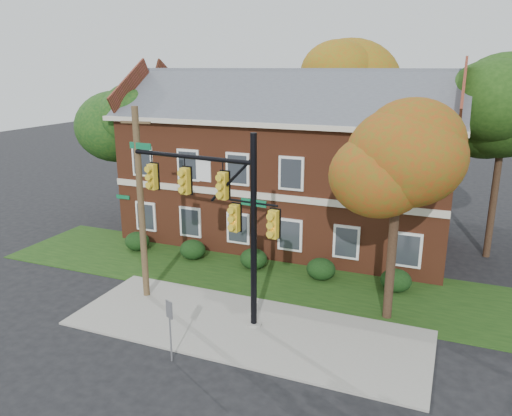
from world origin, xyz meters
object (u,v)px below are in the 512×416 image
at_px(hedge_far_right, 396,280).
at_px(sign_post, 170,321).
at_px(hedge_center, 254,259).
at_px(tree_near_right, 405,157).
at_px(tree_left_rear, 133,120).
at_px(tree_far_rear, 344,82).
at_px(traffic_signal, 222,207).
at_px(utility_pole, 141,205).
at_px(apartment_building, 288,155).
at_px(hedge_left, 193,250).
at_px(hedge_far_left, 137,241).
at_px(hedge_right, 321,269).

relative_size(hedge_far_right, sign_post, 0.61).
height_order(hedge_center, tree_near_right, tree_near_right).
bearing_deg(tree_left_rear, sign_post, -51.45).
distance_m(tree_far_rear, traffic_signal, 18.84).
xyz_separation_m(traffic_signal, utility_pole, (-4.09, 0.55, -0.50)).
distance_m(apartment_building, tree_near_right, 10.97).
bearing_deg(hedge_left, hedge_far_left, 180.00).
bearing_deg(apartment_building, hedge_far_right, -36.89).
bearing_deg(tree_far_rear, hedge_right, -80.64).
xyz_separation_m(tree_near_right, tree_far_rear, (-5.88, 15.93, 2.17)).
bearing_deg(traffic_signal, utility_pole, 178.48).
relative_size(hedge_center, tree_left_rear, 0.16).
bearing_deg(traffic_signal, hedge_center, 105.67).
height_order(hedge_center, sign_post, sign_post).
relative_size(hedge_center, tree_far_rear, 0.12).
xyz_separation_m(hedge_center, hedge_far_right, (7.00, 0.00, 0.00)).
xyz_separation_m(traffic_signal, sign_post, (-0.38, -3.42, -3.18)).
bearing_deg(tree_left_rear, utility_pole, -53.68).
xyz_separation_m(hedge_right, utility_pole, (-6.71, -4.73, 3.71)).
bearing_deg(hedge_far_right, tree_far_rear, 113.37).
distance_m(tree_left_rear, utility_pole, 11.28).
relative_size(tree_far_rear, utility_pole, 1.38).
relative_size(hedge_center, hedge_right, 1.00).
relative_size(apartment_building, tree_far_rear, 1.63).
xyz_separation_m(hedge_far_left, hedge_center, (7.00, 0.00, 0.00)).
relative_size(hedge_right, tree_near_right, 0.16).
distance_m(hedge_far_right, tree_near_right, 6.77).
xyz_separation_m(tree_left_rear, tree_far_rear, (11.07, 8.96, 2.16)).
xyz_separation_m(hedge_right, hedge_far_right, (3.50, 0.00, 0.00)).
bearing_deg(apartment_building, hedge_far_left, -143.11).
bearing_deg(hedge_left, tree_near_right, -14.81).
relative_size(hedge_far_right, tree_far_rear, 0.12).
distance_m(hedge_right, tree_near_right, 7.72).
height_order(hedge_right, traffic_signal, traffic_signal).
bearing_deg(tree_left_rear, tree_near_right, -22.36).
xyz_separation_m(hedge_far_left, tree_near_right, (14.22, -2.83, 6.14)).
bearing_deg(hedge_far_right, utility_pole, -155.13).
height_order(hedge_left, tree_far_rear, tree_far_rear).
bearing_deg(tree_near_right, utility_pole, -169.69).
height_order(apartment_building, tree_left_rear, apartment_building).
relative_size(tree_left_rear, traffic_signal, 1.16).
height_order(hedge_center, traffic_signal, traffic_signal).
xyz_separation_m(apartment_building, hedge_center, (0.00, -5.25, -4.46)).
distance_m(tree_near_right, traffic_signal, 7.07).
bearing_deg(hedge_right, hedge_far_left, 180.00).
height_order(hedge_center, tree_left_rear, tree_left_rear).
height_order(hedge_far_right, sign_post, sign_post).
relative_size(hedge_left, utility_pole, 0.17).
bearing_deg(hedge_far_right, hedge_right, 180.00).
height_order(hedge_right, tree_near_right, tree_near_right).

